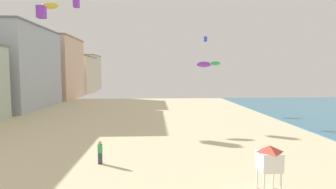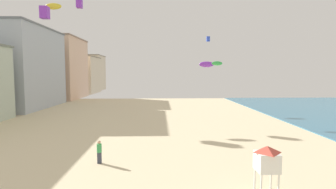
{
  "view_description": "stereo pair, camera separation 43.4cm",
  "coord_description": "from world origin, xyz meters",
  "px_view_note": "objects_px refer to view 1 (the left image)",
  "views": [
    {
      "loc": [
        1.5,
        -4.95,
        6.37
      ],
      "look_at": [
        2.62,
        16.61,
        4.58
      ],
      "focal_mm": 27.71,
      "sensor_mm": 36.0,
      "label": 1
    },
    {
      "loc": [
        1.93,
        -4.97,
        6.37
      ],
      "look_at": [
        2.62,
        16.61,
        4.58
      ],
      "focal_mm": 27.71,
      "sensor_mm": 36.0,
      "label": 2
    }
  ],
  "objects_px": {
    "kite_purple_box_2": "(41,12)",
    "kite_purple_box": "(76,3)",
    "lifeguard_stand": "(269,158)",
    "kite_blue_box": "(205,39)",
    "kite_flyer": "(100,151)",
    "kite_yellow_parafoil": "(50,6)",
    "kite_green_parafoil": "(215,63)",
    "kite_purple_parafoil": "(204,64)"
  },
  "relations": [
    {
      "from": "kite_purple_box",
      "to": "kite_green_parafoil",
      "type": "relative_size",
      "value": 0.9
    },
    {
      "from": "lifeguard_stand",
      "to": "kite_purple_box",
      "type": "bearing_deg",
      "value": 140.67
    },
    {
      "from": "kite_yellow_parafoil",
      "to": "kite_purple_box_2",
      "type": "distance_m",
      "value": 3.21
    },
    {
      "from": "kite_flyer",
      "to": "kite_green_parafoil",
      "type": "distance_m",
      "value": 20.62
    },
    {
      "from": "lifeguard_stand",
      "to": "kite_green_parafoil",
      "type": "relative_size",
      "value": 1.81
    },
    {
      "from": "lifeguard_stand",
      "to": "kite_purple_parafoil",
      "type": "bearing_deg",
      "value": 103.67
    },
    {
      "from": "lifeguard_stand",
      "to": "kite_blue_box",
      "type": "xyz_separation_m",
      "value": [
        2.61,
        31.3,
        10.32
      ]
    },
    {
      "from": "kite_green_parafoil",
      "to": "kite_purple_box_2",
      "type": "relative_size",
      "value": 0.87
    },
    {
      "from": "kite_flyer",
      "to": "kite_purple_box_2",
      "type": "distance_m",
      "value": 25.33
    },
    {
      "from": "lifeguard_stand",
      "to": "kite_purple_box",
      "type": "relative_size",
      "value": 2.0
    },
    {
      "from": "kite_flyer",
      "to": "kite_yellow_parafoil",
      "type": "distance_m",
      "value": 28.18
    },
    {
      "from": "kite_purple_box",
      "to": "kite_yellow_parafoil",
      "type": "bearing_deg",
      "value": -160.04
    },
    {
      "from": "kite_purple_box",
      "to": "kite_green_parafoil",
      "type": "distance_m",
      "value": 22.52
    },
    {
      "from": "kite_purple_parafoil",
      "to": "kite_yellow_parafoil",
      "type": "relative_size",
      "value": 1.03
    },
    {
      "from": "kite_purple_parafoil",
      "to": "kite_purple_box_2",
      "type": "xyz_separation_m",
      "value": [
        -23.07,
        -5.65,
        6.74
      ]
    },
    {
      "from": "kite_purple_box",
      "to": "kite_purple_parafoil",
      "type": "bearing_deg",
      "value": 4.67
    },
    {
      "from": "kite_blue_box",
      "to": "kite_yellow_parafoil",
      "type": "xyz_separation_m",
      "value": [
        -23.67,
        -5.44,
        3.88
      ]
    },
    {
      "from": "kite_purple_box",
      "to": "kite_purple_box_2",
      "type": "height_order",
      "value": "kite_purple_box"
    },
    {
      "from": "kite_purple_parafoil",
      "to": "lifeguard_stand",
      "type": "bearing_deg",
      "value": -93.84
    },
    {
      "from": "kite_flyer",
      "to": "kite_yellow_parafoil",
      "type": "xyz_separation_m",
      "value": [
        -11.13,
        21.01,
        15.12
      ]
    },
    {
      "from": "kite_purple_box_2",
      "to": "kite_blue_box",
      "type": "bearing_deg",
      "value": 19.19
    },
    {
      "from": "kite_flyer",
      "to": "kite_yellow_parafoil",
      "type": "bearing_deg",
      "value": -153.01
    },
    {
      "from": "kite_green_parafoil",
      "to": "kite_blue_box",
      "type": "bearing_deg",
      "value": 85.66
    },
    {
      "from": "kite_purple_box",
      "to": "kite_yellow_parafoil",
      "type": "height_order",
      "value": "kite_purple_box"
    },
    {
      "from": "kite_purple_parafoil",
      "to": "kite_flyer",
      "type": "bearing_deg",
      "value": -116.43
    },
    {
      "from": "kite_flyer",
      "to": "kite_yellow_parafoil",
      "type": "relative_size",
      "value": 0.7
    },
    {
      "from": "kite_flyer",
      "to": "kite_green_parafoil",
      "type": "xyz_separation_m",
      "value": [
        11.71,
        15.59,
        6.71
      ]
    },
    {
      "from": "lifeguard_stand",
      "to": "kite_purple_parafoil",
      "type": "distance_m",
      "value": 29.35
    },
    {
      "from": "kite_green_parafoil",
      "to": "kite_purple_box_2",
      "type": "bearing_deg",
      "value": 173.53
    },
    {
      "from": "kite_purple_box_2",
      "to": "kite_purple_box",
      "type": "bearing_deg",
      "value": 49.49
    },
    {
      "from": "kite_flyer",
      "to": "kite_green_parafoil",
      "type": "bearing_deg",
      "value": 142.17
    },
    {
      "from": "kite_purple_parafoil",
      "to": "kite_green_parafoil",
      "type": "bearing_deg",
      "value": -90.98
    },
    {
      "from": "lifeguard_stand",
      "to": "kite_yellow_parafoil",
      "type": "xyz_separation_m",
      "value": [
        -21.06,
        25.85,
        14.2
      ]
    },
    {
      "from": "kite_purple_parafoil",
      "to": "kite_purple_box_2",
      "type": "relative_size",
      "value": 1.48
    },
    {
      "from": "lifeguard_stand",
      "to": "kite_flyer",
      "type": "bearing_deg",
      "value": 171.51
    },
    {
      "from": "kite_purple_box_2",
      "to": "kite_green_parafoil",
      "type": "bearing_deg",
      "value": -6.47
    },
    {
      "from": "kite_flyer",
      "to": "kite_blue_box",
      "type": "bearing_deg",
      "value": 153.73
    },
    {
      "from": "kite_purple_parafoil",
      "to": "kite_blue_box",
      "type": "bearing_deg",
      "value": 75.35
    },
    {
      "from": "kite_yellow_parafoil",
      "to": "kite_purple_box_2",
      "type": "bearing_deg",
      "value": -91.76
    },
    {
      "from": "kite_purple_box",
      "to": "kite_purple_parafoil",
      "type": "height_order",
      "value": "kite_purple_box"
    },
    {
      "from": "kite_purple_box_2",
      "to": "kite_flyer",
      "type": "bearing_deg",
      "value": -58.33
    },
    {
      "from": "kite_green_parafoil",
      "to": "kite_purple_parafoil",
      "type": "relative_size",
      "value": 0.59
    }
  ]
}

